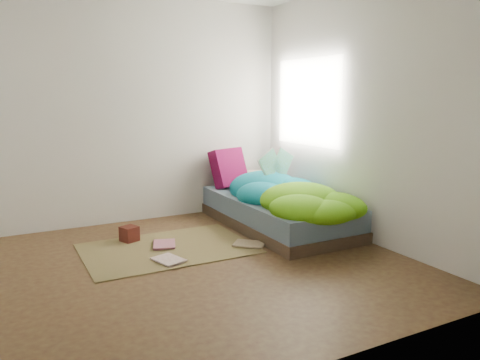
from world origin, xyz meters
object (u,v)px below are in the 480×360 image
pillow_magenta (229,168)px  wooden_box (129,234)px  open_book (277,154)px  bed (277,212)px  floor_book_a (159,263)px  floor_book_b (153,245)px

pillow_magenta → wooden_box: pillow_magenta is taller
wooden_box → open_book: bearing=-2.2°
bed → open_book: bearing=62.7°
wooden_box → floor_book_a: size_ratio=0.53×
pillow_magenta → wooden_box: bearing=-176.4°
bed → wooden_box: bed is taller
pillow_magenta → floor_book_a: 2.05m
floor_book_b → bed: bearing=21.4°
open_book → wooden_box: size_ratio=2.83×
bed → floor_book_b: size_ratio=6.93×
wooden_box → floor_book_a: 0.79m
floor_book_a → bed: bearing=2.3°
open_book → floor_book_b: 1.76m
bed → floor_book_a: size_ratio=7.04×
wooden_box → floor_book_b: bearing=-60.9°
bed → floor_book_a: (-1.58, -0.56, -0.15)m
pillow_magenta → wooden_box: size_ratio=3.14×
bed → pillow_magenta: 0.96m
bed → wooden_box: size_ratio=13.18×
floor_book_a → pillow_magenta: bearing=28.1°
open_book → pillow_magenta: bearing=101.4°
pillow_magenta → floor_book_a: size_ratio=1.68×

